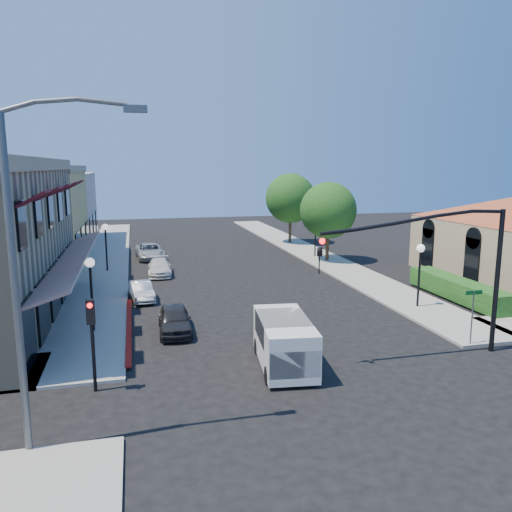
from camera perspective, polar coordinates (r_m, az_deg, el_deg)
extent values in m
plane|color=black|center=(18.55, 8.14, -14.41)|extent=(120.00, 120.00, 0.00)
cube|color=gray|center=(43.33, -16.65, -0.36)|extent=(3.50, 50.00, 0.12)
cube|color=gray|center=(45.86, 5.72, 0.59)|extent=(3.50, 50.00, 0.12)
cube|color=maroon|center=(24.82, -14.31, -8.18)|extent=(0.25, 10.00, 0.06)
cube|color=tan|center=(26.91, -23.15, 9.63)|extent=(0.50, 18.20, 0.60)
cube|color=#561416|center=(27.17, -20.26, -0.27)|extent=(1.75, 17.00, 0.67)
cube|color=#490E18|center=(19.93, -24.04, 6.04)|extent=(1.02, 1.50, 0.60)
cube|color=#490E18|center=(23.28, -22.61, 6.62)|extent=(1.02, 1.50, 0.60)
cube|color=#490E18|center=(26.64, -21.53, 7.05)|extent=(1.02, 1.50, 0.60)
cube|color=#490E18|center=(30.01, -20.69, 7.38)|extent=(1.02, 1.50, 0.60)
cube|color=#490E18|center=(33.39, -20.02, 7.65)|extent=(1.02, 1.50, 0.60)
cube|color=black|center=(20.43, -24.66, -8.11)|extent=(0.12, 2.60, 2.60)
cube|color=black|center=(23.64, -23.16, -5.58)|extent=(0.12, 2.60, 2.60)
cube|color=black|center=(26.89, -22.03, -3.65)|extent=(0.12, 2.60, 2.60)
cube|color=black|center=(30.18, -21.15, -2.13)|extent=(0.12, 2.60, 2.60)
cube|color=black|center=(33.49, -20.45, -0.92)|extent=(0.12, 2.60, 2.60)
cube|color=tan|center=(42.74, -26.06, 3.96)|extent=(10.00, 12.00, 7.60)
cube|color=#C29D92|center=(54.51, -23.45, 4.97)|extent=(10.00, 12.00, 7.00)
cube|color=black|center=(34.73, 23.45, -0.41)|extent=(0.12, 1.40, 2.80)
cube|color=black|center=(38.75, 19.01, 0.91)|extent=(0.12, 1.40, 2.80)
cube|color=#194413|center=(31.53, 21.96, -4.67)|extent=(1.40, 8.00, 1.10)
cylinder|color=#352515|center=(41.11, 8.14, 0.82)|extent=(0.28, 0.28, 2.10)
sphere|color=#194413|center=(40.72, 8.25, 5.20)|extent=(4.56, 4.56, 4.56)
cylinder|color=#352515|center=(50.40, 3.90, 2.73)|extent=(0.28, 0.28, 2.27)
sphere|color=#194413|center=(50.07, 3.95, 6.60)|extent=(4.94, 4.94, 4.94)
cylinder|color=black|center=(22.88, 25.82, -2.67)|extent=(0.20, 0.20, 6.00)
cylinder|color=black|center=(20.20, 17.81, 3.77)|extent=(7.80, 0.14, 0.14)
imported|color=black|center=(18.58, 7.36, 0.85)|extent=(0.20, 0.16, 1.00)
sphere|color=#FF0C0C|center=(18.37, 7.58, 1.68)|extent=(0.22, 0.22, 0.22)
cylinder|color=black|center=(18.24, -18.11, -10.18)|extent=(0.12, 0.12, 3.00)
cube|color=black|center=(17.67, -18.40, -6.08)|extent=(0.28, 0.22, 0.85)
sphere|color=#FF0C0C|center=(17.49, -18.47, -5.40)|extent=(0.18, 0.18, 0.18)
cylinder|color=#595B5E|center=(14.29, -25.78, -3.77)|extent=(0.20, 0.20, 9.00)
cylinder|color=#595B5E|center=(13.76, -21.02, 16.03)|extent=(3.00, 0.12, 0.12)
cube|color=#595B5E|center=(13.66, -13.63, 16.03)|extent=(0.60, 0.25, 0.18)
cylinder|color=#595B5E|center=(23.52, 23.45, -6.56)|extent=(0.06, 0.06, 2.50)
cube|color=#0C591E|center=(23.23, 23.66, -3.84)|extent=(0.80, 0.04, 0.18)
cylinder|color=black|center=(24.45, -18.24, -4.75)|extent=(0.12, 0.12, 3.20)
sphere|color=white|center=(24.07, -18.47, -0.72)|extent=(0.44, 0.44, 0.44)
cylinder|color=black|center=(38.13, -16.73, 0.59)|extent=(0.12, 0.12, 3.20)
sphere|color=white|center=(37.89, -16.87, 3.20)|extent=(0.44, 0.44, 0.44)
cylinder|color=black|center=(28.59, 18.11, -2.61)|extent=(0.12, 0.12, 3.20)
sphere|color=white|center=(28.27, 18.31, 0.86)|extent=(0.44, 0.44, 0.44)
cylinder|color=black|center=(42.76, 6.79, 1.96)|extent=(0.12, 0.12, 3.20)
sphere|color=white|center=(42.54, 6.83, 4.29)|extent=(0.44, 0.44, 0.44)
cube|color=silver|center=(19.59, 3.25, -9.70)|extent=(2.34, 4.50, 1.77)
cube|color=silver|center=(17.92, 4.36, -12.00)|extent=(1.87, 0.79, 0.98)
cube|color=black|center=(18.05, 4.16, -10.15)|extent=(1.67, 0.29, 0.88)
cube|color=black|center=(19.72, 3.10, -8.21)|extent=(2.16, 2.75, 0.88)
cylinder|color=black|center=(18.37, 1.46, -13.45)|extent=(0.32, 0.67, 0.65)
cylinder|color=black|center=(21.07, 0.22, -10.27)|extent=(0.32, 0.67, 0.65)
cylinder|color=black|center=(18.68, 6.66, -13.11)|extent=(0.32, 0.67, 0.65)
cylinder|color=black|center=(21.34, 4.73, -10.03)|extent=(0.32, 0.67, 0.65)
imported|color=black|center=(23.85, -9.30, -7.17)|extent=(1.60, 3.73, 1.26)
imported|color=#B3B7B9|center=(29.81, -12.97, -3.93)|extent=(1.56, 3.42, 1.09)
imported|color=silver|center=(36.33, -10.96, -1.27)|extent=(1.75, 3.99, 1.14)
imported|color=#B2B4B7|center=(42.84, -12.03, 0.53)|extent=(2.51, 4.80, 1.29)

